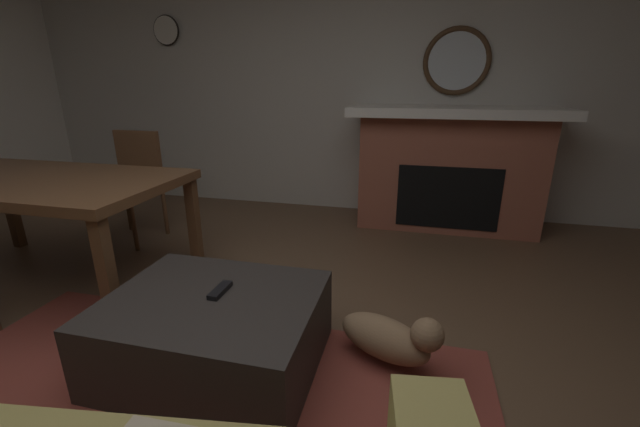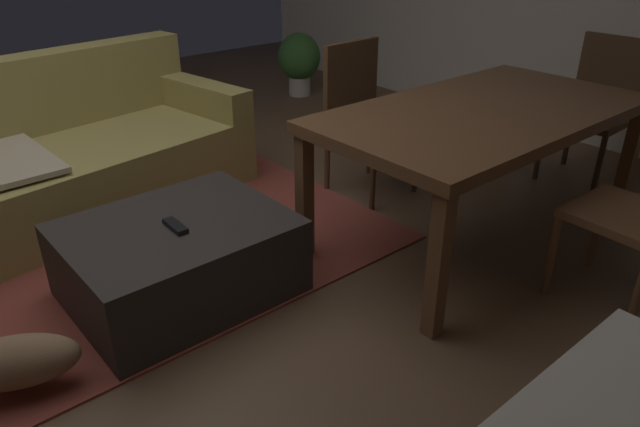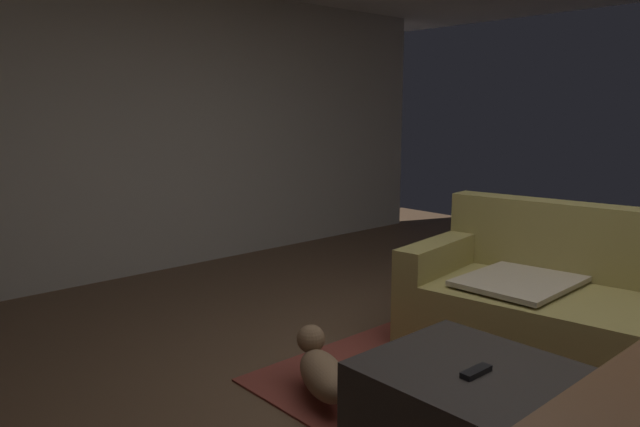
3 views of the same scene
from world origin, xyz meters
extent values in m
plane|color=brown|center=(0.00, 0.00, 0.00)|extent=(8.60, 8.60, 0.00)
cube|color=brown|center=(0.09, 0.21, 0.01)|extent=(2.60, 2.00, 0.01)
cube|color=#9E8E4C|center=(0.04, 0.81, 0.21)|extent=(2.21, 1.23, 0.42)
cube|color=#9E8E4C|center=(-0.01, 1.18, 0.65)|extent=(2.10, 0.49, 0.46)
cube|color=#9E8E4C|center=(0.99, 0.94, 0.52)|extent=(0.31, 0.96, 0.20)
cube|color=#2D2826|center=(0.09, -0.39, 0.19)|extent=(0.97, 0.78, 0.38)
cube|color=black|center=(0.07, -0.44, 0.39)|extent=(0.05, 0.16, 0.02)
cube|color=brown|center=(1.60, -0.92, 0.71)|extent=(1.80, 0.98, 0.06)
cube|color=brown|center=(0.76, -0.49, 0.34)|extent=(0.07, 0.07, 0.68)
cube|color=brown|center=(2.45, -0.49, 0.34)|extent=(0.07, 0.07, 0.68)
cube|color=brown|center=(0.76, -1.36, 0.34)|extent=(0.07, 0.07, 0.68)
cube|color=brown|center=(2.45, -1.36, 0.34)|extent=(0.07, 0.07, 0.68)
cube|color=#513823|center=(1.60, -0.13, 0.43)|extent=(0.46, 0.46, 0.04)
cube|color=#513823|center=(1.60, 0.07, 0.69)|extent=(0.44, 0.06, 0.48)
cylinder|color=#513823|center=(1.81, -0.33, 0.21)|extent=(0.04, 0.04, 0.41)
cylinder|color=#513823|center=(1.41, -0.34, 0.21)|extent=(0.04, 0.04, 0.41)
cylinder|color=#513823|center=(1.80, 0.07, 0.21)|extent=(0.04, 0.04, 0.41)
cylinder|color=#513823|center=(1.40, 0.06, 0.21)|extent=(0.04, 0.04, 0.41)
cube|color=brown|center=(1.60, -1.72, 0.43)|extent=(0.46, 0.46, 0.04)
cylinder|color=brown|center=(1.41, -1.51, 0.21)|extent=(0.04, 0.04, 0.41)
cylinder|color=brown|center=(1.81, -1.52, 0.21)|extent=(0.04, 0.04, 0.41)
cylinder|color=brown|center=(1.40, -1.91, 0.21)|extent=(0.04, 0.04, 0.41)
cube|color=#513823|center=(2.81, -0.92, 0.43)|extent=(0.45, 0.45, 0.04)
cube|color=#513823|center=(3.01, -0.92, 0.69)|extent=(0.05, 0.44, 0.48)
cylinder|color=#513823|center=(2.61, -1.13, 0.21)|extent=(0.04, 0.04, 0.41)
cylinder|color=#513823|center=(2.60, -0.73, 0.21)|extent=(0.04, 0.04, 0.41)
cylinder|color=#513823|center=(3.01, -1.12, 0.21)|extent=(0.04, 0.04, 0.41)
cylinder|color=#513823|center=(3.00, -0.72, 0.21)|extent=(0.04, 0.04, 0.41)
cylinder|color=beige|center=(2.69, 1.95, 0.11)|extent=(0.21, 0.21, 0.21)
ellipsoid|color=#387233|center=(2.69, 1.95, 0.38)|extent=(0.41, 0.41, 0.45)
ellipsoid|color=#8C6B4C|center=(-0.69, -0.59, 0.15)|extent=(0.51, 0.38, 0.20)
camera|label=1|loc=(-0.77, 1.05, 1.32)|focal=22.05mm
camera|label=2|loc=(-0.92, -2.59, 1.62)|focal=32.99mm
camera|label=3|loc=(1.32, -2.43, 1.45)|focal=33.01mm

